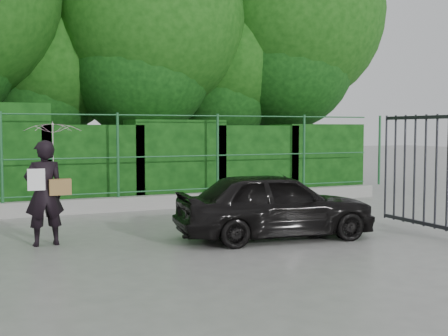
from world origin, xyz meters
name	(u,v)px	position (x,y,z in m)	size (l,w,h in m)	color
ground	(165,257)	(0.00, 0.00, 0.00)	(80.00, 80.00, 0.00)	gray
kerb	(100,205)	(0.00, 4.50, 0.15)	(14.00, 0.25, 0.30)	#9E9E99
fence	(109,155)	(0.22, 4.50, 1.20)	(14.13, 0.06, 1.80)	#205A30
hedge	(78,162)	(-0.28, 5.50, 1.02)	(14.20, 1.20, 2.29)	black
trees	(116,21)	(1.14, 7.74, 4.62)	(17.10, 6.15, 8.08)	black
woman	(50,164)	(-1.33, 1.48, 1.22)	(0.88, 0.87, 1.88)	black
car	(275,205)	(2.03, 0.56, 0.54)	(1.28, 3.19, 1.09)	black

